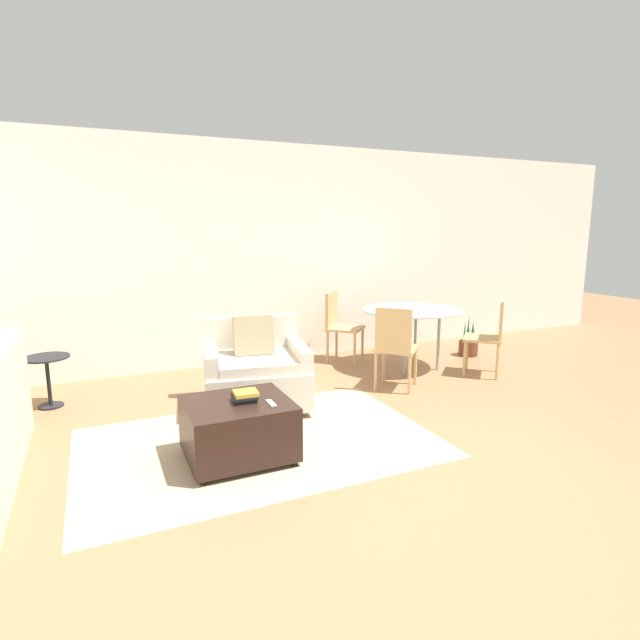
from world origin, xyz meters
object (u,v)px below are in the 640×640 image
Objects in this scene: dining_chair_near_left at (395,343)px; armchair at (255,372)px; dining_chair_near_right at (491,332)px; dining_chair_far_left at (339,321)px; ottoman at (238,427)px; book_stack at (245,396)px; side_table at (47,372)px; dining_table at (411,315)px; tv_remote_primary at (271,403)px; potted_plant_small at (468,345)px.

armchair is at bearing 174.45° from dining_chair_near_left.
dining_chair_near_right and dining_chair_far_left have the same top height.
book_stack is at bearing -12.29° from ottoman.
book_stack reaches higher than ottoman.
ottoman is at bearing -165.00° from dining_chair_near_right.
side_table is 0.41× the size of dining_table.
book_stack is 2.08m from dining_chair_near_left.
dining_chair_near_right is (4.63, -0.95, 0.16)m from side_table.
dining_chair_near_right reaches higher than tv_remote_primary.
side_table is at bearing 156.19° from armchair.
dining_chair_near_right is at bearing 15.44° from book_stack.
ottoman is 0.85× the size of dining_chair_near_right.
armchair is at bearing 177.05° from dining_chair_near_right.
book_stack is at bearing -148.76° from dining_table.
dining_chair_near_left reaches higher than ottoman.
ottoman is (-0.45, -1.02, -0.10)m from armchair.
ottoman is 0.63× the size of dining_table.
dining_table is at bearing -4.18° from side_table.
dining_chair_near_left reaches higher than side_table.
armchair is 1.22× the size of dining_chair_near_right.
tv_remote_primary is at bearing -101.59° from armchair.
armchair reaches higher than potted_plant_small.
potted_plant_small is at bearing 24.82° from ottoman.
tv_remote_primary is 2.91m from dining_chair_far_left.
side_table is at bearing -173.65° from dining_chair_far_left.
tv_remote_primary is 3.21m from dining_chair_near_right.
dining_chair_far_left is at bearing 38.18° from armchair.
ottoman is 0.33m from tv_remote_primary.
book_stack is at bearing 139.80° from tv_remote_primary.
dining_table is at bearing 30.50° from ottoman.
ottoman is 0.85× the size of dining_chair_far_left.
dining_table is 0.94m from dining_chair_near_left.
dining_chair_near_right is (3.05, 1.02, 0.07)m from tv_remote_primary.
dining_table reaches higher than side_table.
potted_plant_small is (3.45, 1.84, -0.30)m from tv_remote_primary.
potted_plant_small is (1.72, 0.82, -0.37)m from dining_chair_near_left.
ottoman is at bearing -53.05° from side_table.
dining_chair_near_left is at bearing -5.55° from armchair.
dining_chair_near_right is 1.00× the size of dining_chair_far_left.
dining_chair_near_right is (3.26, 0.87, 0.28)m from ottoman.
book_stack is at bearing -164.56° from dining_chair_near_right.
side_table reaches higher than ottoman.
book_stack is at bearing -130.59° from dining_chair_far_left.
dining_table is (2.39, 1.68, 0.21)m from tv_remote_primary.
dining_chair_near_left is 1.00× the size of dining_chair_near_right.
dining_chair_near_left is at bearing 30.49° from tv_remote_primary.
dining_table is at bearing 35.08° from tv_remote_primary.
dining_chair_far_left is (3.31, 0.37, 0.16)m from side_table.
book_stack is 2.98m from dining_table.
armchair reaches higher than dining_table.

